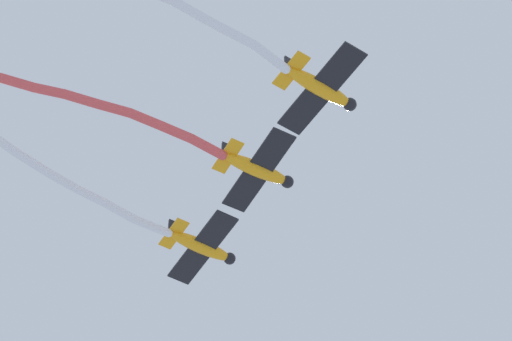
% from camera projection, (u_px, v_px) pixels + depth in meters
% --- Properties ---
extents(airplane_lead, '(6.11, 8.00, 1.97)m').
position_uv_depth(airplane_lead, '(321.00, 88.00, 70.11)').
color(airplane_lead, orange).
extents(airplane_left_wing, '(6.12, 7.93, 1.97)m').
position_uv_depth(airplane_left_wing, '(258.00, 169.00, 74.89)').
color(airplane_left_wing, orange).
extents(smoke_trail_left_wing, '(14.12, 9.75, 4.11)m').
position_uv_depth(smoke_trail_left_wing, '(113.00, 112.00, 73.86)').
color(smoke_trail_left_wing, '#DB4C4C').
extents(airplane_right_wing, '(6.12, 7.98, 1.97)m').
position_uv_depth(airplane_right_wing, '(202.00, 246.00, 79.21)').
color(airplane_right_wing, orange).
extents(smoke_trail_right_wing, '(18.46, 3.82, 1.03)m').
position_uv_depth(smoke_trail_right_wing, '(62.00, 178.00, 74.72)').
color(smoke_trail_right_wing, white).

